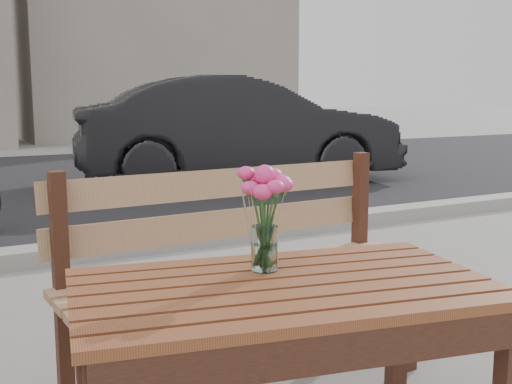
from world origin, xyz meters
TOP-DOWN VIEW (x-y plane):
  - street at (0.00, 5.06)m, footprint 30.00×8.12m
  - main_table at (-0.21, -0.11)m, footprint 1.21×0.85m
  - main_bench at (0.08, 0.71)m, footprint 1.51×0.50m
  - main_vase at (-0.19, 0.02)m, footprint 0.16×0.16m
  - parked_car at (2.79, 6.00)m, footprint 4.40×2.28m

SIDE VIEW (x-z plane):
  - street at x=0.00m, z-range -0.03..0.09m
  - main_bench at x=0.08m, z-range 0.10..1.03m
  - main_table at x=-0.21m, z-range 0.23..0.91m
  - parked_car at x=2.79m, z-range 0.00..1.38m
  - main_vase at x=-0.19m, z-range 0.72..1.02m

